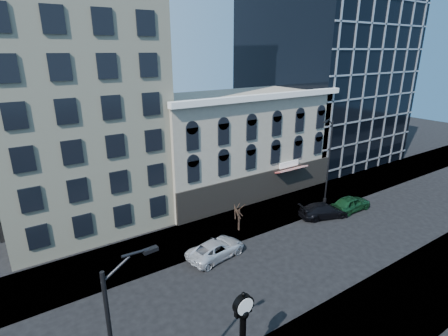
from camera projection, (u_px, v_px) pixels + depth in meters
ground at (232, 288)px, 26.14m from camera, size 160.00×160.00×0.00m
sidewalk_far at (182, 241)px, 32.41m from camera, size 160.00×6.00×0.12m
cream_tower at (58, 22)px, 31.54m from camera, size 15.90×15.40×42.50m
victorian_row at (237, 143)px, 43.04m from camera, size 22.60×11.19×12.50m
glass_office at (322, 69)px, 54.98m from camera, size 20.00×20.15×28.00m
street_lamp_near at (126, 307)px, 13.37m from camera, size 2.56×0.48×9.90m
street_lamp_far at (328, 139)px, 37.62m from camera, size 2.55×1.01×10.12m
bare_tree_far at (239, 205)px, 33.45m from camera, size 2.05×2.05×3.52m
car_far_a at (216, 249)px, 29.89m from camera, size 5.65×3.26×1.48m
car_far_b at (324, 210)px, 37.01m from camera, size 5.79×3.74×1.56m
car_far_c at (351, 203)px, 38.47m from camera, size 5.04×2.05×1.71m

